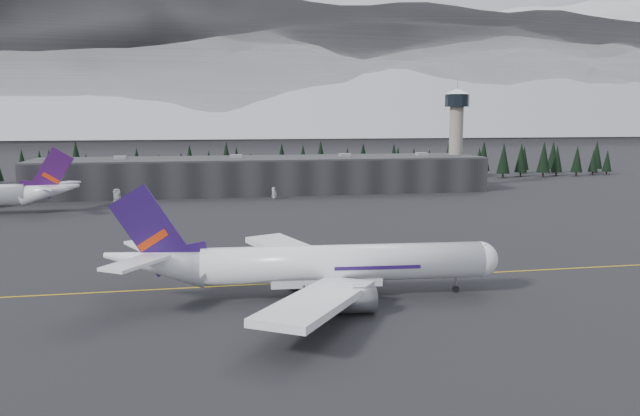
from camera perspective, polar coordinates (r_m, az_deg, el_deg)
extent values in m
plane|color=black|center=(106.39, 2.09, -6.32)|extent=(1400.00, 1400.00, 0.00)
cube|color=gold|center=(104.51, 2.34, -6.59)|extent=(400.00, 0.40, 0.02)
cube|color=black|center=(227.42, -5.11, 2.97)|extent=(160.00, 30.00, 12.00)
cube|color=#333335|center=(226.93, -5.13, 4.55)|extent=(160.00, 30.00, 0.60)
cylinder|color=gray|center=(248.86, 12.30, 5.57)|extent=(5.20, 5.20, 32.00)
cylinder|color=black|center=(248.72, 12.43, 9.55)|extent=(9.20, 9.20, 4.50)
cone|color=silver|center=(248.83, 12.45, 10.34)|extent=(10.00, 10.00, 2.00)
cube|color=black|center=(264.00, -5.97, 4.01)|extent=(360.00, 20.00, 15.00)
cylinder|color=white|center=(94.29, 2.21, -5.05)|extent=(42.78, 8.87, 5.54)
sphere|color=white|center=(99.71, 14.40, -4.57)|extent=(5.54, 5.54, 5.54)
cone|color=white|center=(94.02, -14.78, -4.84)|extent=(15.90, 6.75, 8.02)
cube|color=white|center=(107.85, -1.88, -4.15)|extent=(17.09, 26.68, 2.37)
cylinder|color=gray|center=(103.88, 1.42, -5.52)|extent=(6.26, 3.97, 3.51)
cube|color=white|center=(80.25, -0.17, -8.52)|extent=(20.14, 25.79, 2.37)
cylinder|color=gray|center=(86.27, 3.15, -8.42)|extent=(6.26, 3.97, 3.51)
cube|color=#25104E|center=(93.16, -15.17, -2.01)|extent=(11.70, 1.38, 13.75)
cube|color=red|center=(93.38, -15.02, -2.85)|extent=(4.53, 0.87, 3.39)
cube|color=white|center=(99.38, -15.41, -3.40)|extent=(8.12, 10.96, 0.46)
cube|color=white|center=(88.70, -16.50, -4.83)|extent=(9.18, 10.72, 0.46)
cylinder|color=black|center=(99.34, 12.32, -6.74)|extent=(0.46, 0.46, 2.77)
cylinder|color=black|center=(98.46, -1.92, -6.69)|extent=(0.46, 0.46, 2.77)
cylinder|color=black|center=(90.48, -1.49, -8.04)|extent=(0.46, 0.46, 2.77)
cone|color=white|center=(192.34, -23.41, 1.47)|extent=(16.65, 5.95, 8.61)
cube|color=#350F49|center=(191.76, -23.36, 2.97)|extent=(12.56, 0.50, 14.76)
cube|color=red|center=(191.93, -23.39, 2.53)|extent=(4.83, 0.56, 3.64)
cube|color=white|center=(185.99, -23.22, 1.70)|extent=(9.32, 11.67, 0.50)
cube|color=white|center=(197.58, -22.51, 2.09)|extent=(9.31, 11.67, 0.50)
imported|color=silver|center=(206.52, -18.02, 0.57)|extent=(3.10, 5.06, 1.31)
imported|color=silver|center=(208.35, -4.18, 1.03)|extent=(4.30, 3.19, 1.36)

